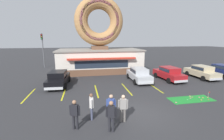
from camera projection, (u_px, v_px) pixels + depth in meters
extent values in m
plane|color=#2D2D30|center=(142.00, 113.00, 10.06)|extent=(160.00, 160.00, 0.00)
cube|color=brown|center=(100.00, 68.00, 23.18)|extent=(12.00, 6.00, 0.90)
cube|color=silver|center=(100.00, 58.00, 22.85)|extent=(12.00, 6.00, 2.30)
cube|color=gray|center=(100.00, 50.00, 22.60)|extent=(12.30, 6.30, 0.16)
cube|color=red|center=(102.00, 59.00, 19.62)|extent=(9.00, 0.60, 0.20)
cube|color=#232D3D|center=(102.00, 64.00, 20.06)|extent=(7.20, 0.03, 1.00)
cube|color=brown|center=(100.00, 48.00, 22.53)|extent=(2.40, 1.80, 0.50)
torus|color=#B27F4C|center=(99.00, 21.00, 21.76)|extent=(7.10, 1.90, 7.10)
torus|color=#D8728C|center=(99.00, 21.00, 21.35)|extent=(6.25, 1.05, 6.24)
cube|color=#1E842D|center=(191.00, 99.00, 12.36)|extent=(3.66, 1.36, 0.03)
torus|color=#E5C666|center=(190.00, 96.00, 12.95)|extent=(0.13, 0.13, 0.04)
torus|color=#D8667F|center=(199.00, 97.00, 12.70)|extent=(0.13, 0.13, 0.04)
torus|color=#D17F47|center=(201.00, 100.00, 12.15)|extent=(0.13, 0.13, 0.04)
torus|color=#D8667F|center=(176.00, 102.00, 11.67)|extent=(0.13, 0.13, 0.04)
torus|color=brown|center=(208.00, 100.00, 12.20)|extent=(0.13, 0.13, 0.04)
torus|color=#A5724C|center=(192.00, 97.00, 12.73)|extent=(0.13, 0.13, 0.04)
torus|color=#D17F47|center=(208.00, 98.00, 12.64)|extent=(0.13, 0.13, 0.04)
torus|color=#D17F47|center=(203.00, 98.00, 12.60)|extent=(0.13, 0.13, 0.04)
torus|color=#D8667F|center=(190.00, 98.00, 12.51)|extent=(0.13, 0.13, 0.04)
sphere|color=white|center=(188.00, 100.00, 12.17)|extent=(0.04, 0.04, 0.04)
cylinder|color=silver|center=(208.00, 95.00, 12.54)|extent=(0.01, 0.01, 0.55)
cube|color=red|center=(209.00, 92.00, 12.51)|extent=(0.12, 0.01, 0.08)
cube|color=#BCAD89|center=(201.00, 73.00, 19.06)|extent=(1.85, 4.44, 0.68)
cube|color=#BCAD89|center=(203.00, 68.00, 18.79)|extent=(1.60, 2.13, 0.60)
cube|color=#232D3D|center=(203.00, 68.00, 18.78)|extent=(1.63, 2.05, 0.36)
cube|color=silver|center=(189.00, 71.00, 21.24)|extent=(1.67, 0.13, 0.24)
cube|color=silver|center=(216.00, 79.00, 16.98)|extent=(1.67, 0.13, 0.24)
cylinder|color=black|center=(187.00, 73.00, 20.25)|extent=(0.23, 0.64, 0.64)
cylinder|color=black|center=(198.00, 73.00, 20.62)|extent=(0.23, 0.64, 0.64)
cylinder|color=black|center=(203.00, 79.00, 17.64)|extent=(0.23, 0.64, 0.64)
cylinder|color=black|center=(216.00, 78.00, 18.01)|extent=(0.23, 0.64, 0.64)
cube|color=black|center=(59.00, 80.00, 15.88)|extent=(2.02, 4.50, 0.68)
cube|color=black|center=(58.00, 74.00, 15.61)|extent=(1.68, 2.19, 0.60)
cube|color=#232D3D|center=(58.00, 74.00, 15.60)|extent=(1.70, 2.11, 0.36)
cube|color=silver|center=(63.00, 77.00, 18.10)|extent=(1.67, 0.20, 0.24)
cube|color=silver|center=(54.00, 89.00, 13.77)|extent=(1.67, 0.20, 0.24)
cylinder|color=black|center=(53.00, 80.00, 17.17)|extent=(0.26, 0.65, 0.64)
cylinder|color=black|center=(69.00, 79.00, 17.39)|extent=(0.26, 0.65, 0.64)
cylinder|color=black|center=(46.00, 87.00, 14.52)|extent=(0.26, 0.65, 0.64)
cylinder|color=black|center=(65.00, 86.00, 14.74)|extent=(0.26, 0.65, 0.64)
cube|color=#B2B5BA|center=(139.00, 76.00, 17.60)|extent=(1.84, 4.43, 0.68)
cube|color=#B2B5BA|center=(139.00, 71.00, 17.32)|extent=(1.60, 2.13, 0.60)
cube|color=#232D3D|center=(139.00, 70.00, 17.32)|extent=(1.62, 2.05, 0.36)
cube|color=silver|center=(133.00, 73.00, 19.80)|extent=(1.67, 0.13, 0.24)
cube|color=silver|center=(146.00, 83.00, 15.49)|extent=(1.67, 0.13, 0.24)
cylinder|color=black|center=(128.00, 76.00, 18.83)|extent=(0.23, 0.64, 0.64)
cylinder|color=black|center=(141.00, 75.00, 19.13)|extent=(0.23, 0.64, 0.64)
cylinder|color=black|center=(135.00, 82.00, 16.20)|extent=(0.23, 0.64, 0.64)
cylinder|color=black|center=(150.00, 81.00, 16.50)|extent=(0.23, 0.64, 0.64)
cube|color=navy|center=(221.00, 72.00, 19.81)|extent=(1.86, 4.44, 0.68)
cube|color=navy|center=(223.00, 67.00, 19.53)|extent=(1.61, 2.13, 0.60)
cube|color=#232D3D|center=(223.00, 67.00, 19.53)|extent=(1.63, 2.05, 0.36)
cube|color=silver|center=(207.00, 70.00, 21.99)|extent=(1.67, 0.14, 0.24)
cylinder|color=black|center=(207.00, 72.00, 21.00)|extent=(0.23, 0.64, 0.64)
cylinder|color=black|center=(217.00, 72.00, 21.36)|extent=(0.23, 0.64, 0.64)
cube|color=maroon|center=(169.00, 75.00, 18.16)|extent=(2.06, 4.51, 0.68)
cube|color=maroon|center=(170.00, 70.00, 17.89)|extent=(1.70, 2.20, 0.60)
cube|color=#232D3D|center=(170.00, 69.00, 17.88)|extent=(1.72, 2.12, 0.36)
cube|color=silver|center=(158.00, 73.00, 20.32)|extent=(1.67, 0.21, 0.24)
cube|color=silver|center=(181.00, 81.00, 16.10)|extent=(1.67, 0.21, 0.24)
cylinder|color=black|center=(156.00, 75.00, 19.30)|extent=(0.26, 0.65, 0.64)
cylinder|color=black|center=(168.00, 74.00, 19.74)|extent=(0.26, 0.65, 0.64)
cylinder|color=black|center=(169.00, 81.00, 16.72)|extent=(0.26, 0.65, 0.64)
cylinder|color=black|center=(182.00, 80.00, 17.16)|extent=(0.26, 0.65, 0.64)
cylinder|color=#232328|center=(77.00, 122.00, 8.22)|extent=(0.15, 0.15, 0.84)
cylinder|color=#232328|center=(74.00, 122.00, 8.25)|extent=(0.15, 0.15, 0.84)
cube|color=black|center=(75.00, 110.00, 8.09)|extent=(0.44, 0.35, 0.61)
cylinder|color=black|center=(79.00, 111.00, 8.06)|extent=(0.10, 0.10, 0.56)
cylinder|color=black|center=(70.00, 110.00, 8.12)|extent=(0.10, 0.10, 0.56)
sphere|color=#9E7051|center=(74.00, 102.00, 7.99)|extent=(0.23, 0.23, 0.23)
cylinder|color=#232328|center=(113.00, 124.00, 8.00)|extent=(0.15, 0.15, 0.86)
cylinder|color=#232328|center=(109.00, 124.00, 8.02)|extent=(0.15, 0.15, 0.86)
cube|color=black|center=(111.00, 111.00, 7.85)|extent=(0.43, 0.34, 0.63)
cylinder|color=black|center=(116.00, 112.00, 7.84)|extent=(0.10, 0.10, 0.58)
cylinder|color=black|center=(107.00, 112.00, 7.88)|extent=(0.10, 0.10, 0.58)
sphere|color=#9E7051|center=(111.00, 103.00, 7.76)|extent=(0.23, 0.23, 0.23)
cylinder|color=slate|center=(121.00, 115.00, 8.98)|extent=(0.15, 0.15, 0.84)
cylinder|color=slate|center=(125.00, 115.00, 8.99)|extent=(0.15, 0.15, 0.84)
cube|color=gray|center=(123.00, 104.00, 8.84)|extent=(0.41, 0.30, 0.61)
cylinder|color=gray|center=(119.00, 104.00, 8.84)|extent=(0.10, 0.10, 0.56)
cylinder|color=gray|center=(127.00, 104.00, 8.85)|extent=(0.10, 0.10, 0.56)
sphere|color=beige|center=(123.00, 97.00, 8.75)|extent=(0.22, 0.22, 0.22)
cylinder|color=#474C66|center=(110.00, 115.00, 9.00)|extent=(0.15, 0.15, 0.85)
cylinder|color=#474C66|center=(113.00, 115.00, 8.95)|extent=(0.15, 0.15, 0.85)
cube|color=#33478C|center=(111.00, 104.00, 8.82)|extent=(0.45, 0.39, 0.62)
cylinder|color=#33478C|center=(107.00, 104.00, 8.90)|extent=(0.10, 0.10, 0.57)
cylinder|color=#33478C|center=(115.00, 105.00, 8.76)|extent=(0.10, 0.10, 0.57)
sphere|color=tan|center=(111.00, 96.00, 8.73)|extent=(0.23, 0.23, 0.23)
cylinder|color=#474C66|center=(92.00, 114.00, 9.18)|extent=(0.15, 0.15, 0.82)
cylinder|color=#474C66|center=(92.00, 112.00, 9.37)|extent=(0.15, 0.15, 0.82)
cube|color=silver|center=(91.00, 102.00, 9.13)|extent=(0.26, 0.39, 0.60)
cylinder|color=silver|center=(91.00, 104.00, 8.89)|extent=(0.10, 0.10, 0.55)
cylinder|color=silver|center=(91.00, 101.00, 9.38)|extent=(0.10, 0.10, 0.55)
sphere|color=brown|center=(91.00, 95.00, 9.04)|extent=(0.22, 0.22, 0.22)
cylinder|color=#51565B|center=(144.00, 71.00, 21.27)|extent=(0.56, 0.56, 0.95)
torus|color=#303437|center=(144.00, 67.00, 21.18)|extent=(0.57, 0.57, 0.05)
cylinder|color=#595B60|center=(43.00, 51.00, 25.55)|extent=(0.16, 0.16, 5.80)
cube|color=black|center=(42.00, 37.00, 24.90)|extent=(0.28, 0.24, 0.90)
sphere|color=red|center=(41.00, 35.00, 24.72)|extent=(0.18, 0.18, 0.18)
sphere|color=orange|center=(41.00, 37.00, 24.78)|extent=(0.18, 0.18, 0.18)
sphere|color=green|center=(42.00, 39.00, 24.84)|extent=(0.18, 0.18, 0.18)
cube|color=yellow|center=(29.00, 95.00, 13.26)|extent=(0.12, 3.60, 0.01)
cube|color=yellow|center=(64.00, 93.00, 13.82)|extent=(0.12, 3.60, 0.01)
cube|color=yellow|center=(96.00, 91.00, 14.37)|extent=(0.12, 3.60, 0.01)
cube|color=yellow|center=(127.00, 89.00, 14.93)|extent=(0.12, 3.60, 0.01)
cube|color=yellow|center=(154.00, 87.00, 15.49)|extent=(0.12, 3.60, 0.01)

